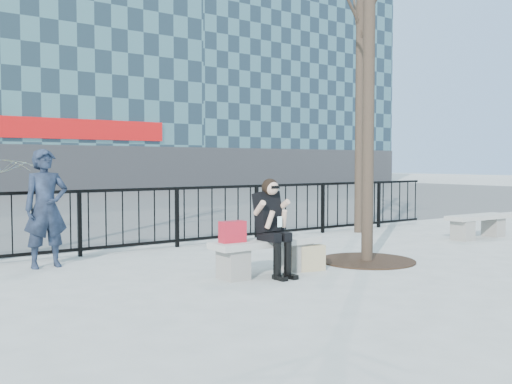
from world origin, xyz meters
TOP-DOWN VIEW (x-y plane):
  - ground at (0.00, 0.00)m, footprint 120.00×120.00m
  - street_surface at (0.00, 15.00)m, footprint 60.00×23.00m
  - railing at (0.00, 3.00)m, footprint 14.00×0.06m
  - building_right at (20.00, 27.00)m, footprint 16.20×10.20m
  - tree_grate at (1.90, -0.10)m, footprint 1.50×1.50m
  - bench_main at (0.00, 0.00)m, footprint 1.65×0.46m
  - bench_second at (5.81, 0.48)m, footprint 1.62×0.45m
  - seated_woman at (0.00, -0.16)m, footprint 0.50×0.64m
  - handbag at (-0.55, 0.02)m, footprint 0.36×0.19m
  - shopping_bag at (0.68, -0.17)m, footprint 0.41×0.22m
  - standing_man at (-2.32, 2.32)m, footprint 0.65×0.44m

SIDE VIEW (x-z plane):
  - ground at x=0.00m, z-range 0.00..0.00m
  - street_surface at x=0.00m, z-range 0.00..0.01m
  - tree_grate at x=1.90m, z-range 0.00..0.02m
  - shopping_bag at x=0.68m, z-range 0.00..0.37m
  - bench_second at x=5.81m, z-range 0.05..0.53m
  - bench_main at x=0.00m, z-range 0.06..0.55m
  - railing at x=0.00m, z-range 0.00..1.11m
  - handbag at x=-0.55m, z-range 0.49..0.77m
  - seated_woman at x=0.00m, z-range 0.00..1.34m
  - standing_man at x=-2.32m, z-range 0.00..1.75m
  - building_right at x=20.00m, z-range 0.00..20.60m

